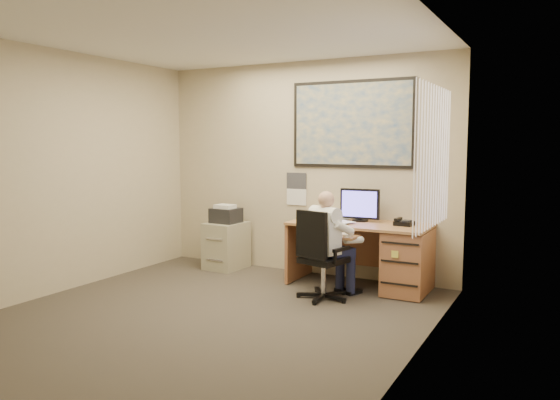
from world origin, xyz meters
The scene contains 8 objects.
room_shell centered at (0.00, 0.00, 1.35)m, with size 4.00×4.50×2.70m.
desk centered at (1.23, 1.90, 0.44)m, with size 1.60×0.97×1.13m.
world_map centered at (0.65, 2.23, 1.90)m, with size 1.56×0.03×1.06m, color #1E4C93.
wall_calendar centered at (-0.10, 2.24, 1.08)m, with size 0.28×0.01×0.42m, color white.
window_blinds centered at (1.97, 0.80, 1.55)m, with size 0.06×1.40×1.30m, color beige, non-canonical shape.
filing_cabinet centered at (-0.99, 1.93, 0.37)m, with size 0.47×0.55×0.86m.
office_chair centered at (0.74, 1.19, 0.28)m, with size 0.71×0.71×0.97m.
person centered at (0.73, 1.26, 0.58)m, with size 0.47×0.67×1.16m, color white, non-canonical shape.
Camera 1 is at (3.03, -4.07, 1.68)m, focal length 35.00 mm.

